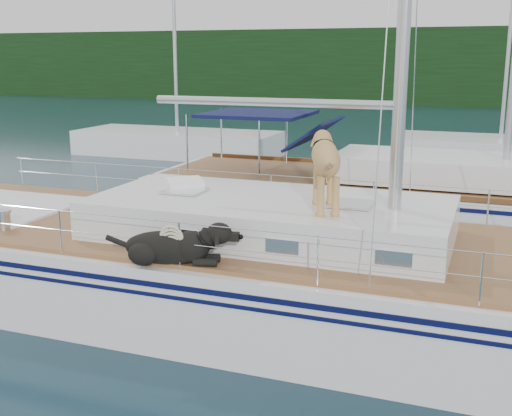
% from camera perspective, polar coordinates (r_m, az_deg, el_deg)
% --- Properties ---
extents(ground, '(120.00, 120.00, 0.00)m').
position_cam_1_polar(ground, '(10.21, -3.06, -8.78)').
color(ground, '#0E252B').
rests_on(ground, ground).
extents(tree_line, '(90.00, 3.00, 6.00)m').
position_cam_1_polar(tree_line, '(53.80, 16.84, 11.93)').
color(tree_line, black).
rests_on(tree_line, ground).
extents(shore_bank, '(92.00, 1.00, 1.20)m').
position_cam_1_polar(shore_bank, '(55.08, 16.77, 9.45)').
color(shore_bank, '#595147').
rests_on(shore_bank, ground).
extents(main_sailboat, '(12.00, 3.97, 14.01)m').
position_cam_1_polar(main_sailboat, '(9.93, -2.58, -5.23)').
color(main_sailboat, white).
rests_on(main_sailboat, ground).
extents(neighbor_sailboat, '(11.00, 3.50, 13.30)m').
position_cam_1_polar(neighbor_sailboat, '(14.90, 12.20, 0.58)').
color(neighbor_sailboat, white).
rests_on(neighbor_sailboat, ground).
extents(bg_boat_west, '(8.00, 3.00, 11.65)m').
position_cam_1_polar(bg_boat_west, '(25.78, -6.98, 5.70)').
color(bg_boat_west, white).
rests_on(bg_boat_west, ground).
extents(bg_boat_center, '(7.20, 3.00, 11.65)m').
position_cam_1_polar(bg_boat_center, '(24.89, 20.83, 4.66)').
color(bg_boat_center, white).
rests_on(bg_boat_center, ground).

